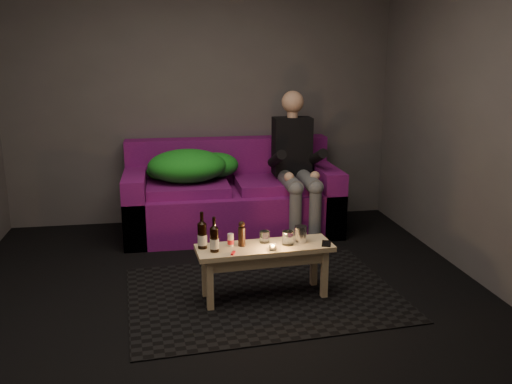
# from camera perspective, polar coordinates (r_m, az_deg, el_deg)

# --- Properties ---
(floor) EXTENTS (4.50, 4.50, 0.00)m
(floor) POSITION_cam_1_polar(r_m,az_deg,el_deg) (3.87, -2.83, -12.54)
(floor) COLOR black
(floor) RESTS_ON ground
(room) EXTENTS (4.50, 4.50, 4.50)m
(room) POSITION_cam_1_polar(r_m,az_deg,el_deg) (3.92, -3.97, 12.75)
(room) COLOR silver
(room) RESTS_ON ground
(rug) EXTENTS (2.08, 1.58, 0.01)m
(rug) POSITION_cam_1_polar(r_m,az_deg,el_deg) (4.13, 0.77, -10.65)
(rug) COLOR black
(rug) RESTS_ON floor
(sofa) EXTENTS (2.09, 0.94, 0.90)m
(sofa) POSITION_cam_1_polar(r_m,az_deg,el_deg) (5.48, -2.60, -0.72)
(sofa) COLOR #650D66
(sofa) RESTS_ON floor
(green_blanket) EXTENTS (0.92, 0.63, 0.31)m
(green_blanket) POSITION_cam_1_polar(r_m,az_deg,el_deg) (5.36, -6.79, 2.72)
(green_blanket) COLOR #198925
(green_blanket) RESTS_ON sofa
(person) EXTENTS (0.38, 0.87, 1.40)m
(person) POSITION_cam_1_polar(r_m,az_deg,el_deg) (5.33, 4.21, 3.23)
(person) COLOR black
(person) RESTS_ON sofa
(coffee_table) EXTENTS (1.01, 0.39, 0.40)m
(coffee_table) POSITION_cam_1_polar(r_m,az_deg,el_deg) (3.96, 0.92, -6.64)
(coffee_table) COLOR #EBC489
(coffee_table) RESTS_ON rug
(beer_bottle_a) EXTENTS (0.07, 0.07, 0.27)m
(beer_bottle_a) POSITION_cam_1_polar(r_m,az_deg,el_deg) (3.87, -5.69, -4.52)
(beer_bottle_a) COLOR black
(beer_bottle_a) RESTS_ON coffee_table
(beer_bottle_b) EXTENTS (0.06, 0.06, 0.25)m
(beer_bottle_b) POSITION_cam_1_polar(r_m,az_deg,el_deg) (3.80, -4.41, -4.95)
(beer_bottle_b) COLOR black
(beer_bottle_b) RESTS_ON coffee_table
(salt_shaker) EXTENTS (0.06, 0.06, 0.09)m
(salt_shaker) POSITION_cam_1_polar(r_m,az_deg,el_deg) (3.91, -2.69, -5.06)
(salt_shaker) COLOR silver
(salt_shaker) RESTS_ON coffee_table
(pepper_mill) EXTENTS (0.07, 0.07, 0.14)m
(pepper_mill) POSITION_cam_1_polar(r_m,az_deg,el_deg) (3.91, -1.51, -4.72)
(pepper_mill) COLOR black
(pepper_mill) RESTS_ON coffee_table
(tumbler_back) EXTENTS (0.09, 0.09, 0.09)m
(tumbler_back) POSITION_cam_1_polar(r_m,az_deg,el_deg) (3.98, 0.90, -4.73)
(tumbler_back) COLOR white
(tumbler_back) RESTS_ON coffee_table
(tealight) EXTENTS (0.05, 0.05, 0.04)m
(tealight) POSITION_cam_1_polar(r_m,az_deg,el_deg) (3.84, 1.77, -5.84)
(tealight) COLOR white
(tealight) RESTS_ON coffee_table
(tumbler_front) EXTENTS (0.11, 0.11, 0.10)m
(tumbler_front) POSITION_cam_1_polar(r_m,az_deg,el_deg) (3.94, 3.39, -4.86)
(tumbler_front) COLOR white
(tumbler_front) RESTS_ON coffee_table
(steel_cup) EXTENTS (0.11, 0.11, 0.12)m
(steel_cup) POSITION_cam_1_polar(r_m,az_deg,el_deg) (4.00, 4.72, -4.44)
(steel_cup) COLOR silver
(steel_cup) RESTS_ON coffee_table
(smartphone) EXTENTS (0.10, 0.14, 0.01)m
(smartphone) POSITION_cam_1_polar(r_m,az_deg,el_deg) (3.99, 7.41, -5.40)
(smartphone) COLOR black
(smartphone) RESTS_ON coffee_table
(red_lighter) EXTENTS (0.04, 0.07, 0.01)m
(red_lighter) POSITION_cam_1_polar(r_m,az_deg,el_deg) (3.78, -2.43, -6.44)
(red_lighter) COLOR red
(red_lighter) RESTS_ON coffee_table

